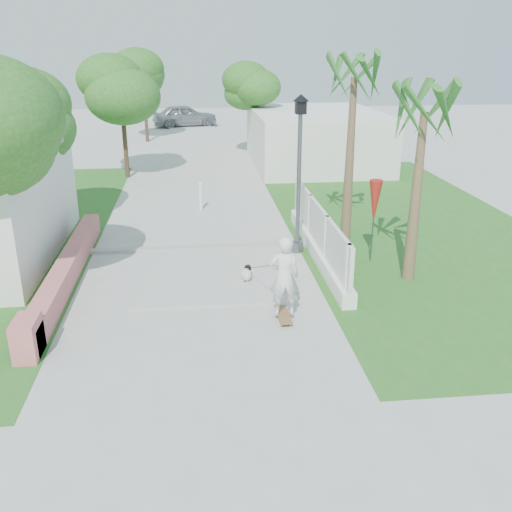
{
  "coord_description": "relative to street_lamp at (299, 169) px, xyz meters",
  "views": [
    {
      "loc": [
        0.02,
        -9.9,
        5.72
      ],
      "look_at": [
        1.35,
        2.33,
        1.1
      ],
      "focal_mm": 40.0,
      "sensor_mm": 36.0,
      "label": 1
    }
  ],
  "objects": [
    {
      "name": "parked_car",
      "position": [
        -3.43,
        26.94,
        -1.65
      ],
      "size": [
        4.82,
        2.61,
        1.56
      ],
      "primitive_type": "imported",
      "rotation": [
        0.0,
        0.0,
        1.75
      ],
      "color": "#9D9FA5",
      "rests_on": "ground"
    },
    {
      "name": "tree_left_mid",
      "position": [
        -8.38,
        2.98,
        1.07
      ],
      "size": [
        3.2,
        3.2,
        4.85
      ],
      "color": "#4C3826",
      "rests_on": "ground"
    },
    {
      "name": "lattice_fence",
      "position": [
        0.5,
        -0.5,
        -1.88
      ],
      "size": [
        0.35,
        7.0,
        1.5
      ],
      "color": "white",
      "rests_on": "ground"
    },
    {
      "name": "street_lamp",
      "position": [
        0.0,
        0.0,
        0.0
      ],
      "size": [
        0.44,
        0.44,
        4.44
      ],
      "color": "#59595E",
      "rests_on": "ground"
    },
    {
      "name": "palm_near",
      "position": [
        2.5,
        -2.3,
        1.53
      ],
      "size": [
        1.8,
        1.8,
        4.7
      ],
      "color": "brown",
      "rests_on": "ground"
    },
    {
      "name": "skateboarder",
      "position": [
        -1.33,
        -3.52,
        -1.56
      ],
      "size": [
        0.96,
        2.79,
        1.91
      ],
      "rotation": [
        0.0,
        0.0,
        3.15
      ],
      "color": "brown",
      "rests_on": "ground"
    },
    {
      "name": "patio_umbrella",
      "position": [
        1.9,
        -1.0,
        -0.74
      ],
      "size": [
        0.36,
        0.36,
        2.3
      ],
      "color": "#59595E",
      "rests_on": "ground"
    },
    {
      "name": "bollard",
      "position": [
        -2.7,
        4.5,
        -1.84
      ],
      "size": [
        0.14,
        0.14,
        1.09
      ],
      "color": "white",
      "rests_on": "ground"
    },
    {
      "name": "curb",
      "position": [
        -2.9,
        0.5,
        -2.38
      ],
      "size": [
        6.5,
        0.25,
        0.1
      ],
      "primitive_type": "cube",
      "color": "#999993",
      "rests_on": "ground"
    },
    {
      "name": "tree_path_far",
      "position": [
        -5.68,
        20.48,
        1.39
      ],
      "size": [
        3.2,
        3.2,
        5.17
      ],
      "color": "#4C3826",
      "rests_on": "ground"
    },
    {
      "name": "tree_path_right",
      "position": [
        0.32,
        14.48,
        1.07
      ],
      "size": [
        3.0,
        3.0,
        4.79
      ],
      "color": "#4C3826",
      "rests_on": "ground"
    },
    {
      "name": "building_right",
      "position": [
        3.1,
        12.5,
        -1.13
      ],
      "size": [
        6.0,
        8.0,
        2.6
      ],
      "primitive_type": "cube",
      "color": "silver",
      "rests_on": "ground"
    },
    {
      "name": "path_strip",
      "position": [
        -2.9,
        14.5,
        -2.4
      ],
      "size": [
        3.2,
        36.0,
        0.06
      ],
      "primitive_type": "cube",
      "color": "#B7B7B2",
      "rests_on": "ground"
    },
    {
      "name": "ground",
      "position": [
        -2.9,
        -5.5,
        -2.43
      ],
      "size": [
        90.0,
        90.0,
        0.0
      ],
      "primitive_type": "plane",
      "color": "#B7B7B2",
      "rests_on": "ground"
    },
    {
      "name": "pink_wall",
      "position": [
        -6.2,
        -1.95,
        -2.11
      ],
      "size": [
        0.45,
        8.2,
        0.8
      ],
      "color": "#D26B6F",
      "rests_on": "ground"
    },
    {
      "name": "grass_right",
      "position": [
        4.1,
        2.5,
        -2.42
      ],
      "size": [
        8.0,
        20.0,
        0.01
      ],
      "primitive_type": "cube",
      "color": "#28631F",
      "rests_on": "ground"
    },
    {
      "name": "tree_path_left",
      "position": [
        -5.88,
        10.48,
        1.39
      ],
      "size": [
        3.4,
        3.4,
        5.23
      ],
      "color": "#4C3826",
      "rests_on": "ground"
    },
    {
      "name": "dog",
      "position": [
        -1.68,
        -2.1,
        -2.2
      ],
      "size": [
        0.4,
        0.6,
        0.42
      ],
      "rotation": [
        0.0,
        0.0,
        -0.31
      ],
      "color": "silver",
      "rests_on": "ground"
    },
    {
      "name": "palm_far",
      "position": [
        1.7,
        1.0,
        2.06
      ],
      "size": [
        1.8,
        1.8,
        5.3
      ],
      "color": "brown",
      "rests_on": "ground"
    }
  ]
}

